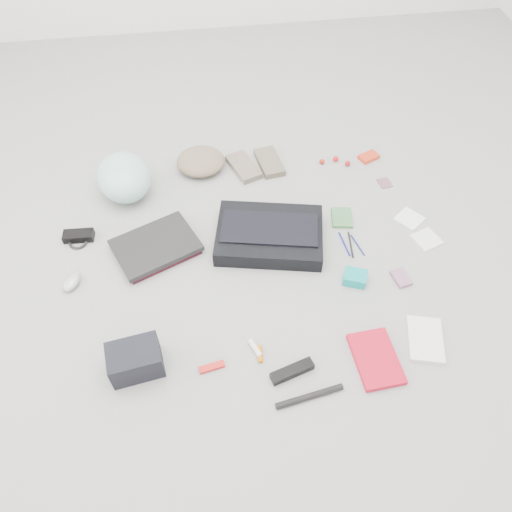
{
  "coord_description": "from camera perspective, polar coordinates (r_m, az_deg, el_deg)",
  "views": [
    {
      "loc": [
        -0.18,
        -1.25,
        1.61
      ],
      "look_at": [
        0.0,
        0.0,
        0.05
      ],
      "focal_mm": 35.0,
      "sensor_mm": 36.0,
      "label": 1
    }
  ],
  "objects": [
    {
      "name": "pen_navy",
      "position": [
        2.14,
        11.55,
        1.22
      ],
      "size": [
        0.03,
        0.12,
        0.01
      ],
      "primitive_type": "cylinder",
      "rotation": [
        1.57,
        0.0,
        0.22
      ],
      "color": "navy",
      "rests_on": "ground_plane"
    },
    {
      "name": "power_brick",
      "position": [
        2.25,
        -19.61,
        2.19
      ],
      "size": [
        0.13,
        0.06,
        0.03
      ],
      "primitive_type": "cube",
      "rotation": [
        0.0,
        0.0,
        -0.05
      ],
      "color": "black",
      "rests_on": "ground_plane"
    },
    {
      "name": "stamp_sheet",
      "position": [
        2.44,
        14.49,
        8.08
      ],
      "size": [
        0.07,
        0.08,
        0.0
      ],
      "primitive_type": "cube",
      "rotation": [
        0.0,
        0.0,
        0.15
      ],
      "color": "#7C4F63",
      "rests_on": "ground_plane"
    },
    {
      "name": "toiletry_tube_orange",
      "position": [
        1.81,
        0.46,
        -11.14
      ],
      "size": [
        0.02,
        0.06,
        0.02
      ],
      "primitive_type": "cylinder",
      "rotation": [
        1.57,
        0.0,
        -0.07
      ],
      "color": "#CE6800",
      "rests_on": "ground_plane"
    },
    {
      "name": "toiletry_tube_white",
      "position": [
        1.82,
        -0.09,
        -10.48
      ],
      "size": [
        0.05,
        0.08,
        0.02
      ],
      "primitive_type": "cylinder",
      "rotation": [
        1.57,
        0.0,
        0.39
      ],
      "color": "silver",
      "rests_on": "ground_plane"
    },
    {
      "name": "u_lock",
      "position": [
        1.77,
        4.15,
        -12.99
      ],
      "size": [
        0.16,
        0.08,
        0.03
      ],
      "primitive_type": "cube",
      "rotation": [
        0.0,
        0.0,
        0.28
      ],
      "color": "black",
      "rests_on": "ground_plane"
    },
    {
      "name": "lollipop_b",
      "position": [
        2.51,
        9.1,
        10.91
      ],
      "size": [
        0.03,
        0.03,
        0.03
      ],
      "primitive_type": "sphere",
      "rotation": [
        0.0,
        0.0,
        0.19
      ],
      "color": "red",
      "rests_on": "ground_plane"
    },
    {
      "name": "messenger_bag",
      "position": [
        2.09,
        1.54,
        2.41
      ],
      "size": [
        0.49,
        0.4,
        0.07
      ],
      "primitive_type": "cube",
      "rotation": [
        0.0,
        0.0,
        -0.21
      ],
      "color": "black",
      "rests_on": "ground_plane"
    },
    {
      "name": "book_red",
      "position": [
        1.84,
        13.53,
        -11.36
      ],
      "size": [
        0.16,
        0.23,
        0.02
      ],
      "primitive_type": "cube",
      "rotation": [
        0.0,
        0.0,
        0.06
      ],
      "color": "red",
      "rests_on": "ground_plane"
    },
    {
      "name": "notepad",
      "position": [
        2.23,
        9.78,
        4.34
      ],
      "size": [
        0.11,
        0.13,
        0.01
      ],
      "primitive_type": "cube",
      "rotation": [
        0.0,
        0.0,
        -0.17
      ],
      "color": "#3A743F",
      "rests_on": "ground_plane"
    },
    {
      "name": "book_white",
      "position": [
        1.93,
        18.78,
        -9.02
      ],
      "size": [
        0.17,
        0.21,
        0.02
      ],
      "primitive_type": "cube",
      "rotation": [
        0.0,
        0.0,
        -0.27
      ],
      "color": "silver",
      "rests_on": "ground_plane"
    },
    {
      "name": "pen_black",
      "position": [
        2.14,
        10.78,
        1.28
      ],
      "size": [
        0.03,
        0.14,
        0.01
      ],
      "primitive_type": "cylinder",
      "rotation": [
        1.57,
        0.0,
        -0.12
      ],
      "color": "black",
      "rests_on": "ground_plane"
    },
    {
      "name": "pen_blue",
      "position": [
        2.14,
        10.08,
        1.36
      ],
      "size": [
        0.02,
        0.13,
        0.01
      ],
      "primitive_type": "cylinder",
      "rotation": [
        1.57,
        0.0,
        0.09
      ],
      "color": "#121A92",
      "rests_on": "ground_plane"
    },
    {
      "name": "mitten_right",
      "position": [
        2.46,
        1.53,
        10.67
      ],
      "size": [
        0.13,
        0.21,
        0.03
      ],
      "primitive_type": "cube",
      "rotation": [
        0.0,
        0.0,
        0.16
      ],
      "color": "#6B5D4D",
      "rests_on": "ground_plane"
    },
    {
      "name": "altoids_tin",
      "position": [
        2.56,
        12.75,
        10.99
      ],
      "size": [
        0.11,
        0.09,
        0.02
      ],
      "primitive_type": "cube",
      "rotation": [
        0.0,
        0.0,
        0.4
      ],
      "color": "red",
      "rests_on": "ground_plane"
    },
    {
      "name": "card_deck",
      "position": [
        2.07,
        16.24,
        -2.43
      ],
      "size": [
        0.07,
        0.09,
        0.02
      ],
      "primitive_type": "cube",
      "rotation": [
        0.0,
        0.0,
        0.2
      ],
      "color": "#9B6589",
      "rests_on": "ground_plane"
    },
    {
      "name": "accordion_wallet",
      "position": [
        2.01,
        11.24,
        -2.44
      ],
      "size": [
        0.11,
        0.1,
        0.04
      ],
      "primitive_type": "cube",
      "rotation": [
        0.0,
        0.0,
        -0.39
      ],
      "color": "#0C9F9A",
      "rests_on": "ground_plane"
    },
    {
      "name": "lollipop_c",
      "position": [
        2.49,
        10.44,
        10.37
      ],
      "size": [
        0.03,
        0.03,
        0.03
      ],
      "primitive_type": "sphere",
      "rotation": [
        0.0,
        0.0,
        0.24
      ],
      "color": "#A2131A",
      "rests_on": "ground_plane"
    },
    {
      "name": "napkin_bottom",
      "position": [
        2.24,
        18.93,
        1.82
      ],
      "size": [
        0.13,
        0.13,
        0.01
      ],
      "primitive_type": "cube",
      "rotation": [
        0.0,
        0.0,
        0.35
      ],
      "color": "silver",
      "rests_on": "ground_plane"
    },
    {
      "name": "multitool",
      "position": [
        1.79,
        -5.08,
        -12.53
      ],
      "size": [
        0.09,
        0.04,
        0.01
      ],
      "primitive_type": "cube",
      "rotation": [
        0.0,
        0.0,
        0.18
      ],
      "color": "red",
      "rests_on": "ground_plane"
    },
    {
      "name": "bike_pump",
      "position": [
        1.75,
        6.13,
        -15.67
      ],
      "size": [
        0.24,
        0.06,
        0.02
      ],
      "primitive_type": "cylinder",
      "rotation": [
        0.0,
        1.57,
        0.16
      ],
      "color": "black",
      "rests_on": "ground_plane"
    },
    {
      "name": "bag_flap",
      "position": [
        2.06,
        1.56,
        3.18
      ],
      "size": [
        0.43,
        0.26,
        0.01
      ],
      "primitive_type": "cube",
      "rotation": [
        0.0,
        0.0,
        -0.21
      ],
      "color": "black",
      "rests_on": "messenger_bag"
    },
    {
      "name": "beanie",
      "position": [
        2.44,
        -6.35,
        10.7
      ],
      "size": [
        0.26,
        0.25,
        0.08
      ],
      "primitive_type": "ellipsoid",
      "rotation": [
        0.0,
        0.0,
        -0.14
      ],
      "color": "#7C6851",
      "rests_on": "ground_plane"
    },
    {
      "name": "laptop",
      "position": [
        2.1,
        -11.4,
        1.22
      ],
      "size": [
        0.4,
        0.35,
        0.02
      ],
      "primitive_type": "cube",
      "rotation": [
        0.0,
        0.0,
        0.41
      ],
      "color": "black",
      "rests_on": "laptop_sleeve"
    },
    {
      "name": "napkin_top",
      "position": [
        2.3,
        17.13,
        4.1
      ],
      "size": [
        0.14,
        0.14,
        0.01
      ],
      "primitive_type": "cube",
      "rotation": [
        0.0,
        0.0,
        0.66
      ],
      "color": "white",
      "rests_on": "ground_plane"
    },
    {
      "name": "camera_bag",
      "position": [
        1.79,
        -13.64,
        -11.48
      ],
      "size": [
        0.19,
        0.15,
        0.12
      ],
      "primitive_type": "cube",
      "rotation": [
        0.0,
        0.0,
        0.14
      ],
      "color": "black",
      "rests_on": "ground_plane"
    },
    {
      "name": "laptop_sleeve",
      "position": [
        2.12,
        -11.31,
        0.84
      ],
      "size": [
        0.37,
        0.33,
        0.02
      ],
      "primitive_type": "cube",
      "rotation": [
        0.0,
        0.0,
        0.41
      ],
      "color": "#380D16",
      "rests_on": "ground_plane"
    },
    {
      "name": "bike_helmet",
      "position": [
        2.34,
        -14.85,
        8.71
      ],
      "size": [
        0.3,
        0.34,
        0.18
      ],
      "primitive_type": "ellipsoid",
      "rotation": [
        0.0,
        0.0,
        0.23
      ],
      "color": "#AEEAE4",
      "rests_on": "ground_plane"
    },
    {
      "name": "ground_plane",
      "position": [
        2.04,
        -0.0,
        -0.88
      ],
      "size": [
        4.0,
        4.0,
        0.0
      ],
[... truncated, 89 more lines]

